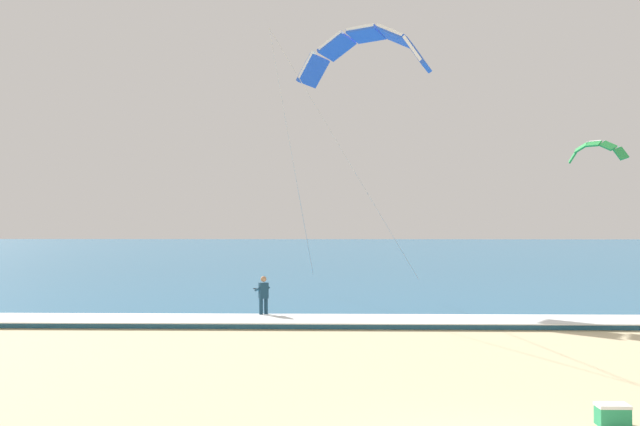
{
  "coord_description": "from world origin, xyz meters",
  "views": [
    {
      "loc": [
        -2.6,
        -10.22,
        3.74
      ],
      "look_at": [
        -3.22,
        17.76,
        4.12
      ],
      "focal_mm": 38.5,
      "sensor_mm": 36.0,
      "label": 1
    }
  ],
  "objects_px": {
    "surfboard": "(264,320)",
    "kite_primary": "(364,49)",
    "kitesurfer": "(263,296)",
    "cooler_box": "(613,415)",
    "kite_distant": "(595,149)"
  },
  "relations": [
    {
      "from": "kitesurfer",
      "to": "cooler_box",
      "type": "height_order",
      "value": "kitesurfer"
    },
    {
      "from": "kite_primary",
      "to": "surfboard",
      "type": "bearing_deg",
      "value": -122.44
    },
    {
      "from": "kite_primary",
      "to": "kite_distant",
      "type": "bearing_deg",
      "value": 47.63
    },
    {
      "from": "kitesurfer",
      "to": "kite_primary",
      "type": "distance_m",
      "value": 13.42
    },
    {
      "from": "surfboard",
      "to": "kite_primary",
      "type": "height_order",
      "value": "kite_primary"
    },
    {
      "from": "surfboard",
      "to": "kite_primary",
      "type": "relative_size",
      "value": 0.12
    },
    {
      "from": "surfboard",
      "to": "kite_distant",
      "type": "relative_size",
      "value": 0.4
    },
    {
      "from": "kitesurfer",
      "to": "cooler_box",
      "type": "xyz_separation_m",
      "value": [
        7.83,
        -13.31,
        -0.74
      ]
    },
    {
      "from": "kite_distant",
      "to": "cooler_box",
      "type": "height_order",
      "value": "kite_distant"
    },
    {
      "from": "kitesurfer",
      "to": "kite_primary",
      "type": "xyz_separation_m",
      "value": [
        4.1,
        6.42,
        11.05
      ]
    },
    {
      "from": "surfboard",
      "to": "kitesurfer",
      "type": "xyz_separation_m",
      "value": [
        -0.01,
        0.02,
        0.91
      ]
    },
    {
      "from": "kite_primary",
      "to": "cooler_box",
      "type": "relative_size",
      "value": 20.37
    },
    {
      "from": "kite_distant",
      "to": "cooler_box",
      "type": "bearing_deg",
      "value": -110.29
    },
    {
      "from": "kitesurfer",
      "to": "kite_distant",
      "type": "distance_m",
      "value": 36.05
    },
    {
      "from": "surfboard",
      "to": "kitesurfer",
      "type": "distance_m",
      "value": 0.91
    }
  ]
}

